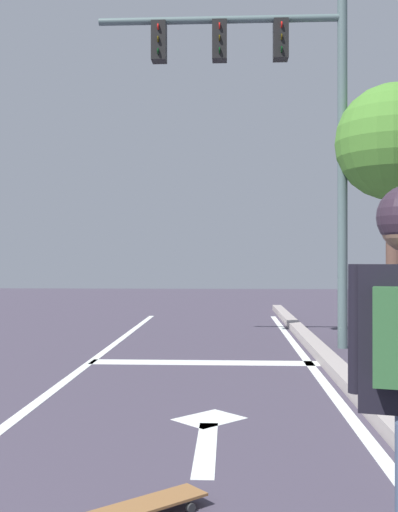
% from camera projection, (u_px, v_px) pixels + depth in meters
% --- Properties ---
extents(lane_line_center, '(0.12, 20.00, 0.01)m').
position_uv_depth(lane_line_center, '(17.00, 417.00, 5.65)').
color(lane_line_center, white).
rests_on(lane_line_center, ground).
extents(lane_line_curbside, '(0.12, 20.00, 0.01)m').
position_uv_depth(lane_line_curbside, '(354.00, 422.00, 5.50)').
color(lane_line_curbside, white).
rests_on(lane_line_curbside, ground).
extents(stop_bar, '(3.21, 0.40, 0.01)m').
position_uv_depth(stop_bar, '(205.00, 363.00, 8.63)').
color(stop_bar, white).
rests_on(stop_bar, ground).
extents(lane_arrow_stem, '(0.16, 1.40, 0.01)m').
position_uv_depth(lane_arrow_stem, '(206.00, 447.00, 4.76)').
color(lane_arrow_stem, white).
rests_on(lane_arrow_stem, ground).
extents(lane_arrow_head, '(0.71, 0.71, 0.01)m').
position_uv_depth(lane_arrow_head, '(209.00, 419.00, 5.61)').
color(lane_arrow_head, white).
rests_on(lane_arrow_head, ground).
extents(curb_strip, '(0.24, 24.00, 0.14)m').
position_uv_depth(curb_strip, '(383.00, 414.00, 5.49)').
color(curb_strip, '#A39894').
rests_on(curb_strip, ground).
extents(spare_skateboard, '(0.74, 0.68, 0.08)m').
position_uv_depth(spare_skateboard, '(141.00, 507.00, 3.45)').
color(spare_skateboard, olive).
rests_on(spare_skateboard, ground).
extents(traffic_signal_mast, '(4.08, 0.34, 5.78)m').
position_uv_depth(traffic_signal_mast, '(273.00, 94.00, 10.09)').
color(traffic_signal_mast, '#4F6465').
rests_on(traffic_signal_mast, ground).
extents(roadside_tree, '(1.84, 1.84, 4.23)m').
position_uv_depth(roadside_tree, '(394.00, 145.00, 9.79)').
color(roadside_tree, brown).
rests_on(roadside_tree, ground).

